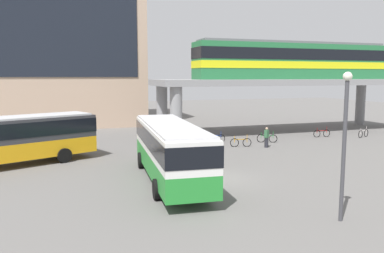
{
  "coord_description": "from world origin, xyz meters",
  "views": [
    {
      "loc": [
        -8.14,
        -20.16,
        5.81
      ],
      "look_at": [
        0.72,
        6.35,
        2.2
      ],
      "focal_mm": 36.55,
      "sensor_mm": 36.0,
      "label": 1
    }
  ],
  "objects_px": {
    "bicycle_blue": "(215,138)",
    "pedestrian_by_bike_rack": "(267,138)",
    "train": "(294,60)",
    "station_building": "(38,36)",
    "bicycle_orange": "(241,142)",
    "bicycle_silver": "(363,133)",
    "bus_secondary": "(9,136)",
    "bicycle_green": "(267,138)",
    "bus_main": "(170,146)",
    "bicycle_red": "(322,133)"
  },
  "relations": [
    {
      "from": "bicycle_blue",
      "to": "pedestrian_by_bike_rack",
      "type": "xyz_separation_m",
      "value": [
        3.09,
        -3.61,
        0.42
      ]
    },
    {
      "from": "train",
      "to": "pedestrian_by_bike_rack",
      "type": "xyz_separation_m",
      "value": [
        -7.3,
        -7.66,
        -6.68
      ]
    },
    {
      "from": "station_building",
      "to": "pedestrian_by_bike_rack",
      "type": "height_order",
      "value": "station_building"
    },
    {
      "from": "train",
      "to": "bicycle_blue",
      "type": "bearing_deg",
      "value": -158.69
    },
    {
      "from": "bicycle_orange",
      "to": "bicycle_silver",
      "type": "distance_m",
      "value": 13.41
    },
    {
      "from": "bicycle_silver",
      "to": "pedestrian_by_bike_rack",
      "type": "bearing_deg",
      "value": -170.73
    },
    {
      "from": "station_building",
      "to": "bus_secondary",
      "type": "height_order",
      "value": "station_building"
    },
    {
      "from": "bicycle_green",
      "to": "train",
      "type": "bearing_deg",
      "value": 42.39
    },
    {
      "from": "bus_secondary",
      "to": "station_building",
      "type": "bearing_deg",
      "value": 87.73
    },
    {
      "from": "train",
      "to": "pedestrian_by_bike_rack",
      "type": "bearing_deg",
      "value": -133.63
    },
    {
      "from": "station_building",
      "to": "bicycle_green",
      "type": "xyz_separation_m",
      "value": [
        19.41,
        -21.33,
        -10.23
      ]
    },
    {
      "from": "bus_main",
      "to": "bicycle_silver",
      "type": "bearing_deg",
      "value": 23.34
    },
    {
      "from": "bus_main",
      "to": "bicycle_green",
      "type": "height_order",
      "value": "bus_main"
    },
    {
      "from": "bicycle_blue",
      "to": "pedestrian_by_bike_rack",
      "type": "relative_size",
      "value": 1.05
    },
    {
      "from": "train",
      "to": "bicycle_red",
      "type": "xyz_separation_m",
      "value": [
        0.5,
        -4.44,
        -7.1
      ]
    },
    {
      "from": "bicycle_blue",
      "to": "bicycle_green",
      "type": "xyz_separation_m",
      "value": [
        4.36,
        -1.45,
        0.0
      ]
    },
    {
      "from": "bus_main",
      "to": "bicycle_green",
      "type": "relative_size",
      "value": 6.76
    },
    {
      "from": "bicycle_red",
      "to": "bus_main",
      "type": "bearing_deg",
      "value": -149.24
    },
    {
      "from": "pedestrian_by_bike_rack",
      "to": "bus_main",
      "type": "bearing_deg",
      "value": -143.72
    },
    {
      "from": "bicycle_silver",
      "to": "pedestrian_by_bike_rack",
      "type": "distance_m",
      "value": 11.69
    },
    {
      "from": "train",
      "to": "bicycle_silver",
      "type": "bearing_deg",
      "value": -53.83
    },
    {
      "from": "bus_main",
      "to": "bicycle_blue",
      "type": "bearing_deg",
      "value": 57.29
    },
    {
      "from": "station_building",
      "to": "bus_secondary",
      "type": "distance_m",
      "value": 25.82
    },
    {
      "from": "bus_main",
      "to": "bicycle_green",
      "type": "xyz_separation_m",
      "value": [
        11.5,
        9.67,
        -1.63
      ]
    },
    {
      "from": "bus_secondary",
      "to": "bicycle_green",
      "type": "distance_m",
      "value": 20.66
    },
    {
      "from": "pedestrian_by_bike_rack",
      "to": "train",
      "type": "bearing_deg",
      "value": 46.37
    },
    {
      "from": "train",
      "to": "station_building",
      "type": "bearing_deg",
      "value": 148.11
    },
    {
      "from": "bicycle_green",
      "to": "pedestrian_by_bike_rack",
      "type": "distance_m",
      "value": 2.54
    },
    {
      "from": "station_building",
      "to": "bicycle_green",
      "type": "height_order",
      "value": "station_building"
    },
    {
      "from": "train",
      "to": "bicycle_red",
      "type": "relative_size",
      "value": 12.05
    },
    {
      "from": "station_building",
      "to": "bicycle_blue",
      "type": "relative_size",
      "value": 13.47
    },
    {
      "from": "bicycle_blue",
      "to": "bicycle_silver",
      "type": "xyz_separation_m",
      "value": [
        14.61,
        -1.73,
        0.0
      ]
    },
    {
      "from": "bicycle_red",
      "to": "bicycle_orange",
      "type": "bearing_deg",
      "value": -166.81
    },
    {
      "from": "bicycle_silver",
      "to": "bicycle_red",
      "type": "distance_m",
      "value": 3.96
    },
    {
      "from": "bicycle_orange",
      "to": "bicycle_blue",
      "type": "height_order",
      "value": "same"
    },
    {
      "from": "bicycle_silver",
      "to": "bicycle_red",
      "type": "bearing_deg",
      "value": 160.19
    },
    {
      "from": "station_building",
      "to": "bicycle_red",
      "type": "relative_size",
      "value": 13.16
    },
    {
      "from": "bicycle_green",
      "to": "station_building",
      "type": "bearing_deg",
      "value": 132.3
    },
    {
      "from": "bus_secondary",
      "to": "bicycle_red",
      "type": "xyz_separation_m",
      "value": [
        26.9,
        4.06,
        -1.63
      ]
    },
    {
      "from": "bus_main",
      "to": "pedestrian_by_bike_rack",
      "type": "xyz_separation_m",
      "value": [
        10.23,
        7.51,
        -1.21
      ]
    },
    {
      "from": "station_building",
      "to": "bus_secondary",
      "type": "relative_size",
      "value": 2.11
    },
    {
      "from": "bicycle_green",
      "to": "pedestrian_by_bike_rack",
      "type": "relative_size",
      "value": 0.99
    },
    {
      "from": "station_building",
      "to": "bicycle_red",
      "type": "distance_m",
      "value": 34.47
    },
    {
      "from": "bus_secondary",
      "to": "bicycle_red",
      "type": "bearing_deg",
      "value": 8.58
    },
    {
      "from": "bicycle_red",
      "to": "station_building",
      "type": "bearing_deg",
      "value": 142.0
    },
    {
      "from": "bus_secondary",
      "to": "bicycle_green",
      "type": "bearing_deg",
      "value": 8.36
    },
    {
      "from": "bicycle_blue",
      "to": "bicycle_green",
      "type": "bearing_deg",
      "value": -18.4
    },
    {
      "from": "bicycle_silver",
      "to": "station_building",
      "type": "bearing_deg",
      "value": 143.93
    },
    {
      "from": "bicycle_red",
      "to": "pedestrian_by_bike_rack",
      "type": "height_order",
      "value": "pedestrian_by_bike_rack"
    },
    {
      "from": "bicycle_green",
      "to": "bicycle_red",
      "type": "height_order",
      "value": "same"
    }
  ]
}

